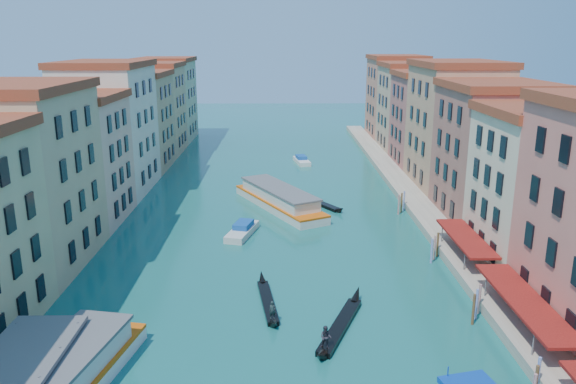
{
  "coord_description": "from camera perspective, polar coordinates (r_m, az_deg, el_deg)",
  "views": [
    {
      "loc": [
        1.64,
        -19.33,
        24.31
      ],
      "look_at": [
        2.51,
        42.45,
        7.39
      ],
      "focal_mm": 35.0,
      "sensor_mm": 36.0,
      "label": 1
    }
  ],
  "objects": [
    {
      "name": "left_bank_palazzos",
      "position": [
        89.63,
        -18.83,
        5.12
      ],
      "size": [
        12.8,
        128.4,
        21.0
      ],
      "color": "beige",
      "rests_on": "ground"
    },
    {
      "name": "motorboat_far",
      "position": [
        113.56,
        1.4,
        3.25
      ],
      "size": [
        3.48,
        7.39,
        1.47
      ],
      "rotation": [
        0.0,
        0.0,
        0.18
      ],
      "color": "silver",
      "rests_on": "ground"
    },
    {
      "name": "quay",
      "position": [
        89.96,
        12.31,
        -0.39
      ],
      "size": [
        4.0,
        140.0,
        1.0
      ],
      "primitive_type": "cube",
      "color": "gray",
      "rests_on": "ground"
    },
    {
      "name": "mooring_poles_right",
      "position": [
        56.13,
        17.66,
        -9.66
      ],
      "size": [
        1.44,
        54.24,
        3.2
      ],
      "color": "#542F1C",
      "rests_on": "ground"
    },
    {
      "name": "gondola_far",
      "position": [
        85.42,
        3.05,
        -0.99
      ],
      "size": [
        7.54,
        11.12,
        1.78
      ],
      "rotation": [
        0.0,
        0.0,
        0.57
      ],
      "color": "black",
      "rests_on": "ground"
    },
    {
      "name": "vaporetto_far",
      "position": [
        83.13,
        -0.91,
        -0.68
      ],
      "size": [
        14.0,
        20.8,
        3.12
      ],
      "rotation": [
        0.0,
        0.0,
        0.48
      ],
      "color": "silver",
      "rests_on": "ground"
    },
    {
      "name": "gondola_fore",
      "position": [
        54.1,
        -2.09,
        -10.94
      ],
      "size": [
        2.5,
        11.47,
        2.29
      ],
      "rotation": [
        0.0,
        0.0,
        0.14
      ],
      "color": "black",
      "rests_on": "ground"
    },
    {
      "name": "gondola_right",
      "position": [
        49.85,
        5.25,
        -13.28
      ],
      "size": [
        5.89,
        12.68,
        2.65
      ],
      "rotation": [
        0.0,
        0.0,
        -0.38
      ],
      "color": "black",
      "rests_on": "ground"
    },
    {
      "name": "motorboat_mid",
      "position": [
        72.33,
        -4.65,
        -3.87
      ],
      "size": [
        4.17,
        7.85,
        1.55
      ],
      "rotation": [
        0.0,
        0.0,
        -0.25
      ],
      "color": "beige",
      "rests_on": "ground"
    },
    {
      "name": "right_bank_palazzos",
      "position": [
        90.15,
        17.62,
        5.3
      ],
      "size": [
        12.8,
        128.4,
        21.0
      ],
      "color": "#A64134",
      "rests_on": "ground"
    },
    {
      "name": "restaurant_awnings",
      "position": [
        51.66,
        23.12,
        -10.38
      ],
      "size": [
        3.2,
        44.55,
        3.12
      ],
      "color": "maroon",
      "rests_on": "ground"
    }
  ]
}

